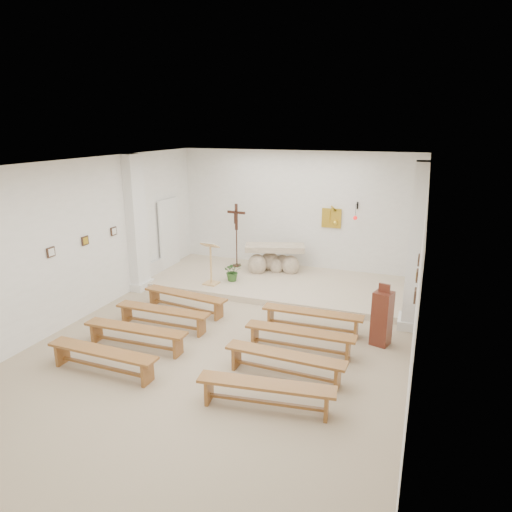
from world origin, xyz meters
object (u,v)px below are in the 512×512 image
at_px(donation_pedestal, 382,318).
at_px(bench_left_fourth, 102,356).
at_px(bench_right_fourth, 266,390).
at_px(bench_right_front, 312,316).
at_px(bench_left_front, 185,298).
at_px(bench_left_second, 163,314).
at_px(bench_right_second, 300,336).
at_px(bench_left_third, 136,333).
at_px(lectern, 211,263).
at_px(altar, 274,260).
at_px(bench_right_third, 285,360).
at_px(crucifix_stand, 236,231).

relative_size(donation_pedestal, bench_left_fourth, 0.60).
relative_size(donation_pedestal, bench_right_fourth, 0.59).
bearing_deg(bench_right_front, bench_left_front, 179.00).
xyz_separation_m(bench_right_front, bench_right_fourth, (0.00, -2.93, 0.00)).
bearing_deg(bench_right_front, bench_left_second, -162.99).
bearing_deg(bench_left_front, bench_right_fourth, -36.92).
distance_m(bench_right_second, bench_left_third, 3.16).
relative_size(lectern, bench_left_second, 0.55).
distance_m(altar, lectern, 2.03).
bearing_deg(bench_right_third, bench_right_fourth, -88.02).
relative_size(bench_left_second, bench_right_third, 1.00).
height_order(bench_right_second, bench_left_fourth, same).
xyz_separation_m(bench_right_second, bench_right_third, (0.00, -0.98, 0.00)).
bearing_deg(bench_right_fourth, lectern, 117.18).
xyz_separation_m(altar, donation_pedestal, (3.29, -3.27, 0.08)).
relative_size(bench_left_front, bench_right_fourth, 1.00).
relative_size(altar, bench_right_fourth, 0.83).
bearing_deg(lectern, crucifix_stand, 93.17).
xyz_separation_m(crucifix_stand, donation_pedestal, (4.49, -3.37, -0.67)).
bearing_deg(bench_right_third, bench_left_second, 163.98).
height_order(bench_left_front, bench_right_second, same).
xyz_separation_m(donation_pedestal, bench_left_third, (-4.41, -1.84, -0.22)).
distance_m(bench_right_front, bench_left_third, 3.58).
xyz_separation_m(altar, bench_right_fourth, (1.89, -6.09, -0.14)).
distance_m(bench_left_second, bench_left_third, 0.98).
bearing_deg(bench_left_third, donation_pedestal, 21.29).
distance_m(bench_left_front, bench_right_fourth, 4.19).
relative_size(lectern, bench_right_front, 0.55).
xyz_separation_m(altar, bench_right_third, (1.89, -5.11, -0.14)).
distance_m(bench_left_third, bench_right_fourth, 3.16).
bearing_deg(bench_left_fourth, bench_right_front, 45.46).
height_order(bench_right_front, bench_left_third, same).
relative_size(bench_right_third, bench_right_fourth, 0.99).
bearing_deg(bench_right_second, bench_right_fourth, -90.57).
height_order(bench_left_front, bench_right_fourth, same).
bearing_deg(donation_pedestal, bench_right_front, -168.21).
bearing_deg(lectern, donation_pedestal, -16.67).
bearing_deg(bench_left_fourth, crucifix_stand, 91.94).
height_order(lectern, bench_right_third, lectern).
relative_size(lectern, bench_right_second, 0.55).
bearing_deg(donation_pedestal, bench_right_second, -132.18).
bearing_deg(bench_right_second, bench_left_fourth, -147.55).
height_order(lectern, bench_left_third, lectern).
bearing_deg(bench_right_second, donation_pedestal, 31.15).
distance_m(donation_pedestal, bench_left_fourth, 5.24).
bearing_deg(bench_right_fourth, bench_left_third, 154.50).
distance_m(bench_right_third, bench_right_fourth, 0.98).
bearing_deg(bench_right_second, bench_left_second, 179.43).
height_order(lectern, bench_right_fourth, lectern).
distance_m(lectern, bench_left_second, 2.54).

